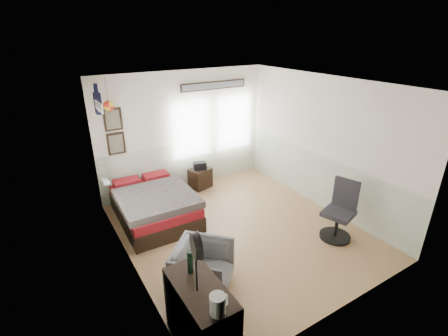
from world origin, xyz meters
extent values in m
cube|color=olive|center=(0.00, 0.00, -0.01)|extent=(4.00, 4.50, 0.01)
cube|color=beige|center=(0.00, 2.25, 1.35)|extent=(4.00, 0.02, 2.70)
cube|color=beige|center=(0.00, -2.25, 1.35)|extent=(4.00, 0.02, 2.70)
cube|color=beige|center=(-2.00, 0.00, 1.35)|extent=(0.02, 4.50, 2.70)
cube|color=beige|center=(2.00, 0.00, 1.35)|extent=(0.02, 4.50, 2.70)
cube|color=white|center=(0.00, 0.00, 2.70)|extent=(4.00, 4.50, 0.02)
cube|color=#ACB89D|center=(0.00, 2.24, 0.55)|extent=(4.00, 0.01, 1.10)
cube|color=#ACB89D|center=(-1.99, 0.00, 0.55)|extent=(0.01, 4.50, 1.10)
cube|color=#ACB89D|center=(1.99, 0.00, 0.55)|extent=(0.01, 4.50, 1.10)
cube|color=silver|center=(-1.96, 0.55, 1.45)|extent=(0.03, 2.20, 1.35)
cube|color=silver|center=(0.15, 2.21, 1.40)|extent=(0.95, 0.03, 1.30)
cube|color=silver|center=(1.30, 2.21, 1.40)|extent=(0.95, 0.03, 1.30)
cube|color=#2E2317|center=(-1.55, 2.21, 1.35)|extent=(0.35, 0.03, 0.45)
cube|color=#2E2317|center=(-1.55, 2.21, 1.85)|extent=(0.35, 0.03, 0.45)
cube|color=#7F7259|center=(-1.55, 2.20, 1.35)|extent=(0.27, 0.01, 0.37)
cube|color=#7F7259|center=(-1.55, 2.20, 1.85)|extent=(0.27, 0.01, 0.37)
cube|color=#2E2317|center=(0.75, 2.21, 2.32)|extent=(1.65, 0.03, 0.18)
cube|color=gray|center=(0.75, 2.20, 2.32)|extent=(1.58, 0.01, 0.13)
cube|color=white|center=(-1.97, 1.15, 2.35)|extent=(0.02, 0.48, 0.14)
sphere|color=red|center=(-1.65, 1.95, 2.18)|extent=(0.20, 0.20, 0.20)
cube|color=black|center=(-1.20, 1.24, 0.15)|extent=(1.38, 1.94, 0.30)
cube|color=maroon|center=(-1.20, 1.24, 0.39)|extent=(1.34, 1.90, 0.17)
cube|color=#5E5653|center=(-1.20, 1.03, 0.54)|extent=(1.43, 1.39, 0.13)
cube|color=maroon|center=(-1.51, 2.00, 0.54)|extent=(0.53, 0.34, 0.13)
cube|color=maroon|center=(-0.88, 2.00, 0.54)|extent=(0.53, 0.34, 0.13)
cube|color=black|center=(-1.74, -1.77, 0.45)|extent=(0.48, 1.00, 0.90)
imported|color=gray|center=(-1.28, -0.95, 0.36)|extent=(1.09, 1.09, 0.71)
cube|color=black|center=(0.22, 2.00, 0.24)|extent=(0.55, 0.48, 0.47)
cylinder|color=black|center=(1.34, -1.10, 0.03)|extent=(0.55, 0.55, 0.05)
cylinder|color=black|center=(1.34, -1.10, 0.26)|extent=(0.06, 0.06, 0.42)
cube|color=#2E2B35|center=(1.34, -1.10, 0.50)|extent=(0.60, 0.60, 0.08)
cube|color=#2E2B35|center=(1.54, -1.03, 0.82)|extent=(0.19, 0.44, 0.55)
cylinder|color=silver|center=(-1.75, -2.17, 1.01)|extent=(0.16, 0.16, 0.22)
cube|color=silver|center=(-1.65, -2.17, 1.02)|extent=(0.02, 0.02, 0.13)
cylinder|color=black|center=(-1.72, -1.50, 1.04)|extent=(0.07, 0.07, 0.28)
cylinder|color=black|center=(-1.79, -1.80, 1.18)|extent=(0.02, 0.02, 0.56)
cylinder|color=black|center=(-1.79, -1.80, 1.47)|extent=(0.12, 0.28, 0.28)
cylinder|color=black|center=(-1.75, -1.80, 1.47)|extent=(0.08, 0.29, 0.30)
cube|color=black|center=(0.22, 2.00, 0.55)|extent=(0.33, 0.26, 0.17)
camera|label=1|loc=(-2.94, -4.23, 3.47)|focal=26.00mm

